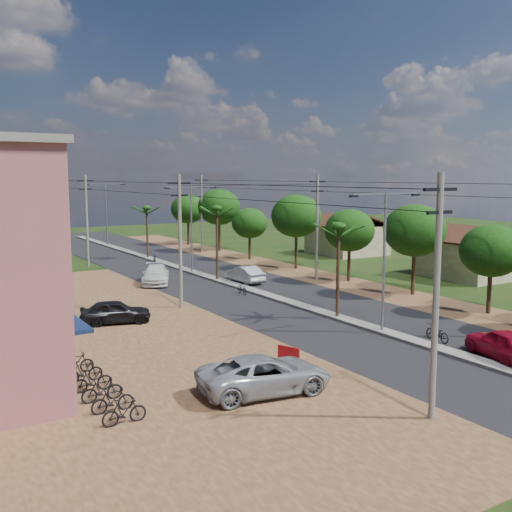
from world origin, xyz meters
The scene contains 36 objects.
ground centered at (0.00, 0.00, 0.00)m, with size 160.00×160.00×0.00m, color black.
road centered at (0.00, 15.00, 0.02)m, with size 12.00×110.00×0.04m, color black.
median centered at (0.00, 18.00, 0.09)m, with size 1.00×90.00×0.18m, color #605E56.
dirt_lot_west centered at (-15.00, 8.00, 0.02)m, with size 18.00×46.00×0.04m, color #4F2D1B.
dirt_shoulder_east centered at (8.50, 15.00, 0.01)m, with size 5.00×90.00×0.03m, color #4F2D1B.
house_east_near centered at (20.00, 10.00, 2.39)m, with size 7.60×7.50×4.60m.
house_east_far centered at (21.00, 28.00, 2.39)m, with size 7.60×7.50×4.60m.
tree_east_b centered at (9.30, 0.00, 4.11)m, with size 4.00×4.00×5.83m.
tree_east_c centered at (9.70, 7.00, 4.86)m, with size 4.60×4.60×6.83m.
tree_east_d centered at (9.40, 14.00, 4.34)m, with size 4.20×4.20×6.13m.
tree_east_e centered at (9.60, 22.00, 5.09)m, with size 4.80×4.80×7.14m.
tree_east_f centered at (9.20, 30.00, 3.89)m, with size 3.80×3.80×5.52m.
tree_east_g centered at (9.80, 38.00, 5.24)m, with size 5.00×5.00×7.38m.
tree_east_h centered at (9.50, 46.00, 4.64)m, with size 4.40×4.40×6.52m.
palm_median_near centered at (0.00, 4.00, 5.54)m, with size 2.00×2.00×6.15m.
palm_median_mid centered at (0.00, 20.00, 5.90)m, with size 2.00×2.00×6.55m.
palm_median_far centered at (0.00, 36.00, 5.26)m, with size 2.00×2.00×5.85m.
streetlight_near centered at (0.00, 0.00, 4.79)m, with size 5.10×0.18×8.00m.
streetlight_mid centered at (0.00, 25.00, 4.79)m, with size 5.10×0.18×8.00m.
streetlight_far centered at (0.00, 50.00, 4.79)m, with size 5.10×0.18×8.00m.
utility_pole_w_a centered at (-7.00, -10.00, 4.76)m, with size 1.60×0.24×9.00m.
utility_pole_w_b centered at (-7.00, 12.00, 4.76)m, with size 1.60×0.24×9.00m.
utility_pole_w_c centered at (-7.00, 34.00, 4.76)m, with size 1.60×0.24×9.00m.
utility_pole_w_d centered at (-7.00, 55.00, 4.76)m, with size 1.60×0.24×9.00m.
utility_pole_e_b centered at (7.50, 16.00, 4.76)m, with size 1.60×0.24×9.00m.
utility_pole_e_c centered at (7.50, 38.00, 4.76)m, with size 1.60×0.24×9.00m.
car_red_near centered at (1.50, -6.83, 0.77)m, with size 1.81×4.50×1.53m, color maroon.
car_silver_mid centered at (1.50, 18.00, 0.70)m, with size 1.49×4.27×1.41m, color #A1A4A9.
car_white_far centered at (-5.00, 21.40, 0.75)m, with size 2.10×5.17×1.50m, color silver.
car_parked_silver centered at (-10.79, -4.57, 0.77)m, with size 2.57×5.57×1.55m, color #A1A4A9.
car_parked_dark centered at (-12.22, 10.02, 0.71)m, with size 1.69×4.19×1.43m, color black.
moto_rider_east centered at (1.25, -2.90, 0.46)m, with size 0.61×1.74×0.92m, color black.
moto_rider_west_a centered at (-1.20, 13.71, 0.44)m, with size 0.59×1.68×0.88m, color black.
moto_rider_west_b centered at (-1.20, 31.07, 0.53)m, with size 0.49×1.75×1.05m, color black.
roadside_sign centered at (-8.00, -2.24, 0.49)m, with size 0.52×1.12×0.98m.
parked_scooter_row centered at (-16.77, -1.34, 0.50)m, with size 1.67×6.98×1.00m.
Camera 1 is at (-23.45, -24.50, 8.86)m, focal length 42.00 mm.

